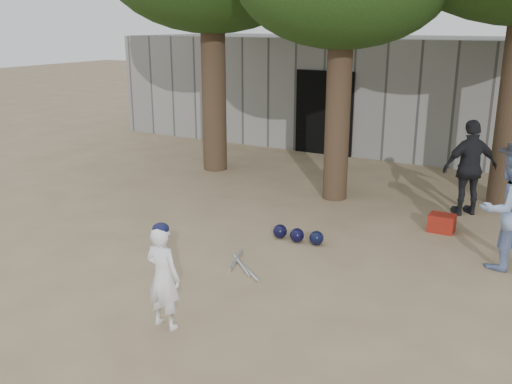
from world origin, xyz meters
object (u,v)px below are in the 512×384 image
Objects in this scene: spectator_blue at (508,210)px; spectator_dark at (470,168)px; red_bag at (442,223)px; boy_player at (163,277)px.

spectator_blue is 2.40m from spectator_dark.
spectator_dark is 1.38m from red_bag.
spectator_blue reaches higher than boy_player.
boy_player is 0.71× the size of spectator_dark.
boy_player is 2.94× the size of red_bag.
red_bag is (2.09, 4.79, -0.47)m from boy_player.
spectator_dark reaches higher than boy_player.
red_bag is at bearing -111.69° from boy_player.
spectator_dark is at bearing 81.22° from red_bag.
boy_player is at bearing 29.87° from spectator_dark.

